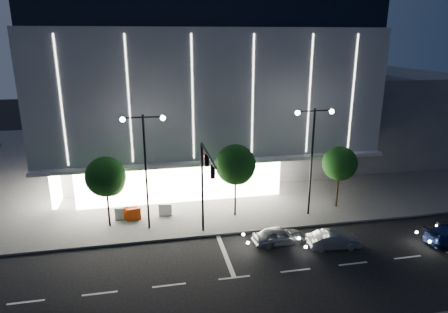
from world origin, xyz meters
TOP-DOWN VIEW (x-y plane):
  - ground at (0.00, 0.00)m, footprint 160.00×160.00m
  - sidewalk_museum at (5.00, 24.00)m, footprint 70.00×40.00m
  - museum at (2.98, 22.31)m, footprint 30.00×25.80m
  - annex_building at (26.00, 24.00)m, footprint 16.00×20.00m
  - traffic_mast at (1.00, 3.34)m, footprint 0.33×5.89m
  - street_lamp_west at (-3.00, 6.00)m, footprint 3.16×0.36m
  - street_lamp_east at (10.00, 6.00)m, footprint 3.16×0.36m
  - tree_left at (-5.97, 7.02)m, footprint 3.02×3.02m
  - tree_mid at (4.03, 7.02)m, footprint 3.25×3.25m
  - tree_right at (13.03, 7.02)m, footprint 2.91×2.91m
  - car_lead at (6.03, 1.97)m, footprint 3.82×1.77m
  - car_second at (9.65, 0.70)m, footprint 3.78×1.55m
  - barrier_a at (-4.41, 8.05)m, footprint 1.13×0.51m
  - barrier_b at (-5.11, 8.04)m, footprint 1.12×0.33m
  - barrier_c at (-4.16, 7.66)m, footprint 1.13×0.43m
  - barrier_d at (-1.63, 8.07)m, footprint 1.13×0.47m

SIDE VIEW (x-z plane):
  - ground at x=0.00m, z-range 0.00..0.00m
  - sidewalk_museum at x=5.00m, z-range 0.00..0.15m
  - car_second at x=9.65m, z-range 0.00..1.22m
  - car_lead at x=6.03m, z-range 0.00..1.27m
  - barrier_a at x=-4.41m, z-range 0.15..1.15m
  - barrier_b at x=-5.11m, z-range 0.15..1.15m
  - barrier_c at x=-4.16m, z-range 0.15..1.15m
  - barrier_d at x=-1.63m, z-range 0.15..1.15m
  - tree_right at x=13.03m, z-range 1.13..6.64m
  - tree_left at x=-5.97m, z-range 1.17..6.90m
  - tree_mid at x=4.03m, z-range 1.26..7.41m
  - annex_building at x=26.00m, z-range 0.00..10.00m
  - traffic_mast at x=1.00m, z-range 1.49..8.56m
  - street_lamp_west at x=-3.00m, z-range 1.46..10.46m
  - street_lamp_east at x=10.00m, z-range 1.46..10.46m
  - museum at x=2.98m, z-range 0.27..18.27m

